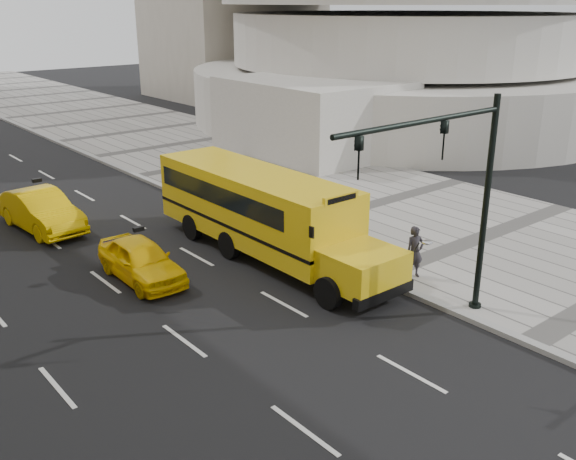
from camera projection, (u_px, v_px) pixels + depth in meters
ground at (133, 274)px, 21.66m from camera, size 140.00×140.00×0.00m
sidewalk_museum at (377, 205)px, 28.82m from camera, size 12.00×140.00×0.15m
curb_museum at (272, 234)px, 25.23m from camera, size 0.30×140.00×0.15m
school_bus at (259, 207)px, 22.91m from camera, size 2.96×11.56×3.19m
taxi_near at (141, 260)px, 21.04m from camera, size 1.69×4.06×1.37m
taxi_far at (41, 211)px, 25.65m from camera, size 2.09×4.95×1.59m
pedestrian at (415, 252)px, 20.84m from camera, size 0.74×0.61×1.73m
traffic_signal at (457, 187)px, 16.87m from camera, size 6.18×0.36×6.40m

